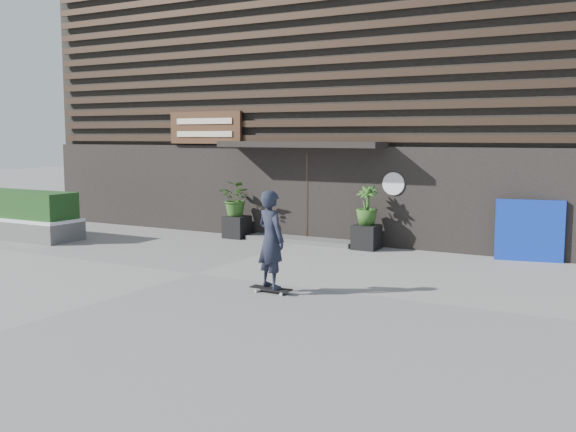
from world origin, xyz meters
The scene contains 12 objects.
ground centered at (0.00, 0.00, 0.00)m, with size 80.00×80.00×0.00m, color gray.
entrance_step centered at (0.00, 4.60, 0.06)m, with size 3.00×0.80×0.12m, color #51514F.
planter_pot_left centered at (-1.90, 4.40, 0.30)m, with size 0.60×0.60×0.60m, color black.
bamboo_left centered at (-1.90, 4.40, 1.08)m, with size 0.86×0.75×0.96m, color #2D591E.
planter_pot_right centered at (1.90, 4.40, 0.30)m, with size 0.60×0.60×0.60m, color black.
bamboo_right centered at (1.90, 4.40, 1.08)m, with size 0.54×0.54×0.96m, color #2D591E.
raised_bed centered at (-7.00, 1.56, 0.25)m, with size 3.50×1.20×0.50m, color #535351.
snow_layer centered at (-7.00, 1.56, 0.54)m, with size 3.50×1.20×0.08m, color white.
hedge centered at (-7.00, 1.56, 0.93)m, with size 3.30×1.00×0.70m, color #183D16.
blue_tarp centered at (5.64, 4.70, 0.68)m, with size 1.46×0.12×1.37m, color #0D2CB4.
building centered at (0.00, 9.96, 3.99)m, with size 18.00×11.00×8.00m.
skateboarder centered at (2.19, -0.69, 0.95)m, with size 0.78×0.63×1.82m.
Camera 1 is at (8.04, -10.58, 2.75)m, focal length 41.41 mm.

